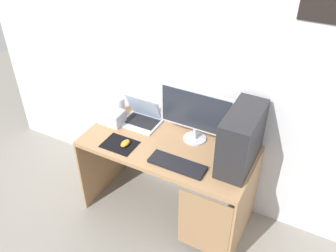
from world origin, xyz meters
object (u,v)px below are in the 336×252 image
pc_tower (241,139)px  speaker (120,105)px  projector (112,117)px  keyboard (177,164)px  mouse_left (125,143)px  monitor (196,114)px  laptop (142,117)px

pc_tower → speaker: pc_tower is taller
pc_tower → projector: size_ratio=2.38×
pc_tower → projector: 1.11m
pc_tower → keyboard: 0.49m
speaker → mouse_left: speaker is taller
speaker → pc_tower: bearing=-7.5°
pc_tower → monitor: monitor is taller
keyboard → mouse_left: 0.46m
laptop → mouse_left: bearing=-81.7°
pc_tower → speaker: 1.13m
monitor → keyboard: monitor is taller
monitor → projector: size_ratio=2.89×
speaker → keyboard: size_ratio=0.36×
mouse_left → monitor: bearing=35.7°
monitor → speaker: monitor is taller
projector → speaker: bearing=97.1°
monitor → mouse_left: size_ratio=6.02×
keyboard → projector: bearing=162.8°
projector → keyboard: projector is taller
keyboard → pc_tower: bearing=32.3°
monitor → speaker: bearing=176.1°
laptop → speaker: bearing=171.9°
monitor → mouse_left: monitor is taller
pc_tower → keyboard: size_ratio=1.13×
laptop → projector: 0.25m
speaker → keyboard: speaker is taller
speaker → projector: size_ratio=0.75×
pc_tower → keyboard: pc_tower is taller
monitor → laptop: size_ratio=1.86×
laptop → speaker: (-0.24, 0.03, 0.03)m
keyboard → mouse_left: size_ratio=4.38×
laptop → keyboard: laptop is taller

